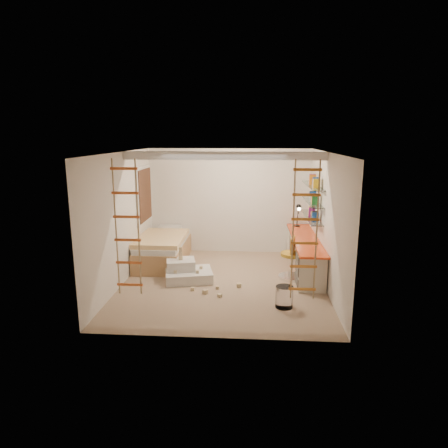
# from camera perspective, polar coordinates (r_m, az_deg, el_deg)

# --- Properties ---
(floor) EXTENTS (4.50, 4.50, 0.00)m
(floor) POSITION_cam_1_polar(r_m,az_deg,el_deg) (8.15, -0.15, -8.38)
(floor) COLOR #94785F
(floor) RESTS_ON ground
(ceiling_beam) EXTENTS (4.00, 0.18, 0.16)m
(ceiling_beam) POSITION_cam_1_polar(r_m,az_deg,el_deg) (7.92, 0.00, 9.72)
(ceiling_beam) COLOR white
(ceiling_beam) RESTS_ON ceiling
(window_frame) EXTENTS (0.06, 1.15, 1.35)m
(window_frame) POSITION_cam_1_polar(r_m,az_deg,el_deg) (9.53, -11.42, 4.10)
(window_frame) COLOR white
(window_frame) RESTS_ON wall_left
(window_blind) EXTENTS (0.02, 1.00, 1.20)m
(window_blind) POSITION_cam_1_polar(r_m,az_deg,el_deg) (9.52, -11.19, 4.10)
(window_blind) COLOR #4C2D1E
(window_blind) RESTS_ON window_frame
(rope_ladder_left) EXTENTS (0.41, 0.04, 2.13)m
(rope_ladder_left) POSITION_cam_1_polar(r_m,az_deg,el_deg) (6.30, -13.68, -0.63)
(rope_ladder_left) COLOR #DF5326
(rope_ladder_left) RESTS_ON ceiling
(rope_ladder_right) EXTENTS (0.41, 0.04, 2.13)m
(rope_ladder_right) POSITION_cam_1_polar(r_m,az_deg,el_deg) (6.06, 11.47, -1.04)
(rope_ladder_right) COLOR orange
(rope_ladder_right) RESTS_ON ceiling
(waste_bin) EXTENTS (0.30, 0.30, 0.38)m
(waste_bin) POSITION_cam_1_polar(r_m,az_deg,el_deg) (7.07, 8.60, -10.26)
(waste_bin) COLOR white
(waste_bin) RESTS_ON floor
(desk) EXTENTS (0.56, 2.80, 0.75)m
(desk) POSITION_cam_1_polar(r_m,az_deg,el_deg) (8.89, 11.39, -4.07)
(desk) COLOR #EC4B1B
(desk) RESTS_ON floor
(shelves) EXTENTS (0.25, 1.80, 0.71)m
(shelves) POSITION_cam_1_polar(r_m,az_deg,el_deg) (8.93, 12.45, 3.17)
(shelves) COLOR white
(shelves) RESTS_ON wall_right
(bed) EXTENTS (1.02, 2.00, 0.69)m
(bed) POSITION_cam_1_polar(r_m,az_deg,el_deg) (9.41, -8.65, -3.52)
(bed) COLOR #AD7F51
(bed) RESTS_ON floor
(task_lamp) EXTENTS (0.14, 0.36, 0.57)m
(task_lamp) POSITION_cam_1_polar(r_m,az_deg,el_deg) (9.64, 10.59, 1.74)
(task_lamp) COLOR black
(task_lamp) RESTS_ON desk
(swivel_chair) EXTENTS (0.64, 0.64, 0.90)m
(swivel_chair) POSITION_cam_1_polar(r_m,az_deg,el_deg) (8.39, 9.65, -5.54)
(swivel_chair) COLOR gold
(swivel_chair) RESTS_ON floor
(play_platform) EXTENTS (1.07, 0.92, 0.42)m
(play_platform) POSITION_cam_1_polar(r_m,az_deg,el_deg) (8.29, -5.37, -6.87)
(play_platform) COLOR silver
(play_platform) RESTS_ON floor
(toy_blocks) EXTENTS (1.34, 1.03, 0.69)m
(toy_blocks) POSITION_cam_1_polar(r_m,az_deg,el_deg) (7.96, -3.73, -7.03)
(toy_blocks) COLOR #CCB284
(toy_blocks) RESTS_ON floor
(books) EXTENTS (0.14, 0.70, 0.92)m
(books) POSITION_cam_1_polar(r_m,az_deg,el_deg) (8.91, 12.50, 4.05)
(books) COLOR #194CA5
(books) RESTS_ON shelves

